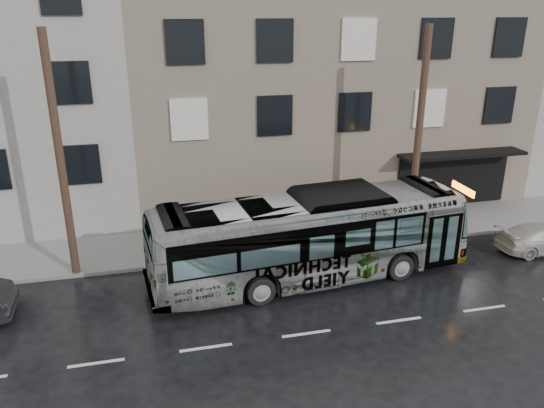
{
  "coord_description": "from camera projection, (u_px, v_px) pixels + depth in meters",
  "views": [
    {
      "loc": [
        -4.41,
        -16.19,
        9.75
      ],
      "look_at": [
        0.07,
        2.5,
        2.59
      ],
      "focal_mm": 35.0,
      "sensor_mm": 36.0,
      "label": 1
    }
  ],
  "objects": [
    {
      "name": "utility_pole_rear",
      "position": [
        60.0,
        159.0,
        18.86
      ],
      "size": [
        0.3,
        0.3,
        9.0
      ],
      "primitive_type": "cylinder",
      "color": "#513628",
      "rests_on": "sidewalk"
    },
    {
      "name": "utility_pole_front",
      "position": [
        418.0,
        138.0,
        21.92
      ],
      "size": [
        0.3,
        0.3,
        9.0
      ],
      "primitive_type": "cylinder",
      "color": "#513628",
      "rests_on": "sidewalk"
    },
    {
      "name": "building_taupe",
      "position": [
        315.0,
        87.0,
        29.86
      ],
      "size": [
        20.0,
        12.0,
        11.0
      ],
      "primitive_type": "cube",
      "color": "gray",
      "rests_on": "ground"
    },
    {
      "name": "white_sedan",
      "position": [
        544.0,
        238.0,
        22.39
      ],
      "size": [
        4.04,
        1.68,
        1.17
      ],
      "primitive_type": "imported",
      "rotation": [
        0.0,
        0.0,
        1.56
      ],
      "color": "#B3B0AA",
      "rests_on": "ground"
    },
    {
      "name": "sidewalk",
      "position": [
        258.0,
        239.0,
        23.56
      ],
      "size": [
        90.0,
        3.6,
        0.15
      ],
      "primitive_type": "cube",
      "color": "gray",
      "rests_on": "ground"
    },
    {
      "name": "bus",
      "position": [
        310.0,
        237.0,
        19.74
      ],
      "size": [
        12.34,
        3.98,
        3.38
      ],
      "primitive_type": "imported",
      "rotation": [
        0.0,
        0.0,
        1.67
      ],
      "color": "#B2B2B2",
      "rests_on": "ground"
    },
    {
      "name": "sign_post",
      "position": [
        434.0,
        210.0,
        23.31
      ],
      "size": [
        0.06,
        0.06,
        2.4
      ],
      "primitive_type": "cylinder",
      "color": "slate",
      "rests_on": "sidewalk"
    },
    {
      "name": "ground",
      "position": [
        286.0,
        295.0,
        19.12
      ],
      "size": [
        120.0,
        120.0,
        0.0
      ],
      "primitive_type": "plane",
      "color": "black",
      "rests_on": "ground"
    }
  ]
}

